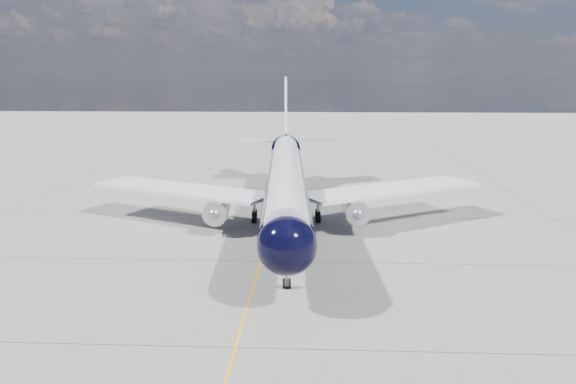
# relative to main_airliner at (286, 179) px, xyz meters

# --- Properties ---
(ground) EXTENTS (320.00, 320.00, 0.00)m
(ground) POSITION_rel_main_airliner_xyz_m (-1.48, 7.17, -4.60)
(ground) COLOR gray
(ground) RESTS_ON ground
(taxiway_centerline) EXTENTS (0.16, 160.00, 0.01)m
(taxiway_centerline) POSITION_rel_main_airliner_xyz_m (-1.48, 2.17, -4.59)
(taxiway_centerline) COLOR #FFB20D
(taxiway_centerline) RESTS_ON ground
(main_airliner) EXTENTS (42.08, 51.27, 14.81)m
(main_airliner) POSITION_rel_main_airliner_xyz_m (0.00, 0.00, 0.00)
(main_airliner) COLOR black
(main_airliner) RESTS_ON ground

